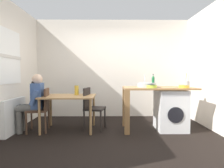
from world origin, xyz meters
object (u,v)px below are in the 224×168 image
Objects in this scene: dining_table at (69,100)px; mixing_bowl at (152,86)px; washing_machine at (171,110)px; vase at (77,90)px; chair_person_seat at (42,107)px; utensil_crock at (187,84)px; colander at (184,86)px; bottle_tall_green at (153,81)px; chair_opposite at (92,106)px; seated_person at (33,100)px.

dining_table is 1.76m from mixing_bowl.
vase reaches higher than washing_machine.
washing_machine is at bearing -97.07° from chair_person_seat.
washing_machine is at bearing -171.90° from utensil_crock.
colander is at bearing -101.46° from chair_person_seat.
utensil_crock is at bearing -10.48° from bottle_tall_green.
washing_machine is at bearing 130.74° from colander.
washing_machine is 4.14× the size of mixing_bowl.
bottle_tall_green is at bearing -92.46° from chair_person_seat.
mixing_bowl is (1.25, -0.27, 0.44)m from chair_opposite.
seated_person is 0.90m from vase.
vase is at bearing 33.69° from dining_table.
seated_person is at bearing -166.00° from vase.
chair_opposite is 2.13m from utensil_crock.
chair_opposite is 1.47m from bottle_tall_green.
colander is 0.96× the size of vase.
bottle_tall_green is at bearing -92.31° from seated_person.
mixing_bowl reaches higher than chair_opposite.
chair_person_seat reaches higher than dining_table.
chair_opposite is 1.96m from colander.
dining_table is 1.90m from bottle_tall_green.
dining_table is 0.92× the size of seated_person.
chair_person_seat is (-0.55, -0.09, -0.14)m from dining_table.
utensil_crock reaches higher than chair_opposite.
mixing_bowl is at bearing 178.23° from colander.
seated_person is at bearing -170.88° from dining_table.
chair_opposite is 1.71m from washing_machine.
utensil_crock reaches higher than mixing_bowl.
chair_opposite is at bearing 167.88° from mixing_bowl.
utensil_crock is (3.10, 0.14, 0.48)m from chair_person_seat.
seated_person is 2.45m from mixing_bowl.
utensil_crock reaches higher than washing_machine.
vase is at bearing 171.74° from colander.
washing_machine is 0.59m from colander.
colander is at bearing -1.77° from mixing_bowl.
utensil_crock is at bearing 1.07° from dining_table.
chair_person_seat is 1.04m from chair_opposite.
chair_opposite is 0.75× the size of seated_person.
mixing_bowl is 0.65m from colander.
seated_person is 2.59m from bottle_tall_green.
dining_table is 0.72m from seated_person.
mixing_bowl is at bearing -156.67° from washing_machine.
colander is (1.89, -0.29, 0.44)m from chair_opposite.
chair_person_seat is at bearing -177.48° from utensil_crock.
mixing_bowl reaches higher than colander.
chair_opposite is 4.34× the size of mixing_bowl.
utensil_crock is (0.71, -0.13, -0.06)m from bottle_tall_green.
chair_opposite is (0.48, 0.07, -0.14)m from dining_table.
washing_machine is (2.89, 0.11, -0.24)m from seated_person.
seated_person is 2.90m from washing_machine.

